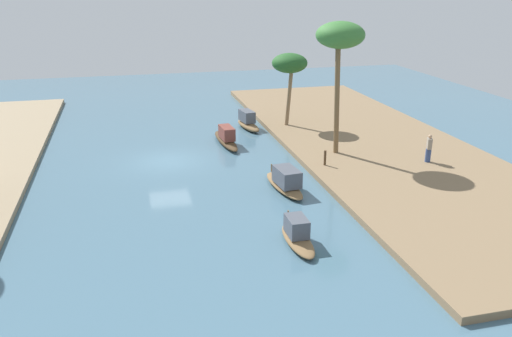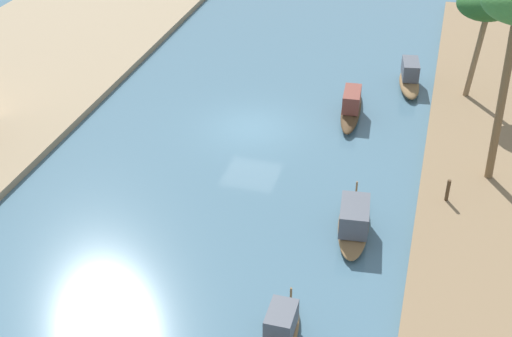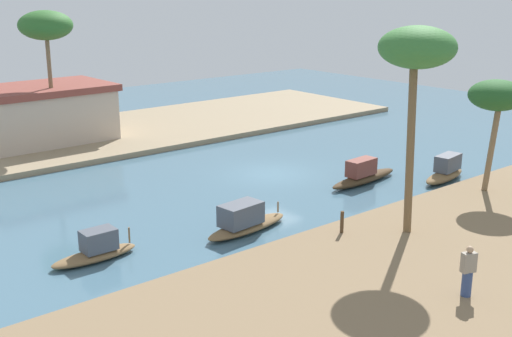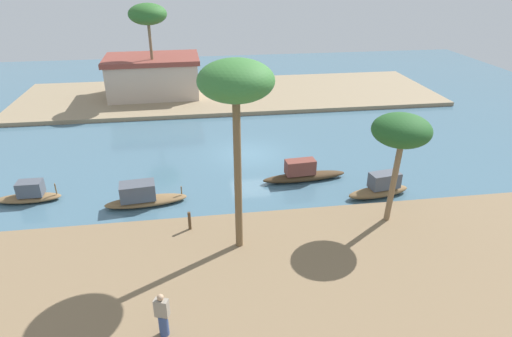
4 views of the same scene
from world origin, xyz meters
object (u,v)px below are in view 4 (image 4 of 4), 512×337
at_px(sampan_upstream_small, 381,187).
at_px(mooring_post, 190,221).
at_px(sampan_with_tall_canopy, 142,196).
at_px(sampan_midstream, 29,194).
at_px(sampan_foreground, 303,173).
at_px(riverside_building, 153,76).
at_px(palm_tree_left_far, 401,132).
at_px(palm_tree_right_tall, 148,15).
at_px(person_on_near_bank, 163,316).
at_px(palm_tree_left_near, 236,85).

relative_size(sampan_upstream_small, mooring_post, 4.07).
xyz_separation_m(sampan_with_tall_canopy, mooring_post, (2.38, -3.10, 0.28)).
relative_size(sampan_midstream, sampan_foreground, 0.66).
bearing_deg(riverside_building, sampan_midstream, -108.02).
bearing_deg(mooring_post, sampan_foreground, 35.59).
height_order(sampan_upstream_small, mooring_post, sampan_upstream_small).
distance_m(palm_tree_left_far, palm_tree_right_tall, 24.99).
bearing_deg(sampan_midstream, sampan_with_tall_canopy, -11.80).
xyz_separation_m(person_on_near_bank, mooring_post, (0.89, 6.09, -0.35)).
bearing_deg(mooring_post, palm_tree_left_far, -4.01).
xyz_separation_m(sampan_upstream_small, riverside_building, (-12.94, 20.18, 1.56)).
height_order(mooring_post, riverside_building, riverside_building).
relative_size(sampan_foreground, palm_tree_left_near, 0.62).
bearing_deg(sampan_upstream_small, palm_tree_left_near, -164.05).
bearing_deg(riverside_building, person_on_near_bank, -87.57).
height_order(sampan_with_tall_canopy, palm_tree_left_near, palm_tree_left_near).
bearing_deg(palm_tree_left_far, person_on_near_bank, -151.57).
height_order(sampan_upstream_small, palm_tree_left_near, palm_tree_left_near).
relative_size(person_on_near_bank, mooring_post, 1.88).
relative_size(sampan_foreground, palm_tree_left_far, 0.94).
xyz_separation_m(sampan_foreground, palm_tree_left_near, (-4.30, -6.00, 6.81)).
relative_size(sampan_upstream_small, person_on_near_bank, 2.17).
bearing_deg(palm_tree_right_tall, sampan_foreground, -61.15).
bearing_deg(sampan_upstream_small, person_on_near_bank, -151.45).
bearing_deg(sampan_midstream, sampan_foreground, 1.13).
relative_size(person_on_near_bank, palm_tree_right_tall, 0.21).
xyz_separation_m(sampan_midstream, sampan_with_tall_canopy, (5.85, -1.25, 0.08)).
distance_m(sampan_midstream, palm_tree_right_tall, 18.98).
xyz_separation_m(sampan_foreground, person_on_near_bank, (-7.27, -10.66, 0.66)).
height_order(sampan_upstream_small, sampan_midstream, sampan_upstream_small).
bearing_deg(palm_tree_left_near, person_on_near_bank, -122.46).
height_order(sampan_foreground, palm_tree_left_near, palm_tree_left_near).
xyz_separation_m(sampan_foreground, mooring_post, (-6.39, -4.57, 0.32)).
bearing_deg(palm_tree_left_near, sampan_midstream, 150.74).
bearing_deg(sampan_midstream, person_on_near_bank, -54.64).
bearing_deg(sampan_upstream_small, sampan_midstream, 164.60).
height_order(sampan_foreground, riverside_building, riverside_building).
xyz_separation_m(sampan_midstream, sampan_foreground, (14.61, 0.22, 0.05)).
xyz_separation_m(sampan_foreground, riverside_building, (-9.30, 17.85, 1.61)).
xyz_separation_m(sampan_with_tall_canopy, palm_tree_left_near, (4.46, -4.53, 6.78)).
bearing_deg(sampan_with_tall_canopy, palm_tree_left_near, -51.43).
bearing_deg(sampan_foreground, palm_tree_left_near, -130.00).
height_order(palm_tree_left_far, riverside_building, palm_tree_left_far).
height_order(sampan_upstream_small, sampan_foreground, sampan_upstream_small).
bearing_deg(mooring_post, sampan_with_tall_canopy, 127.47).
xyz_separation_m(palm_tree_left_near, palm_tree_right_tall, (-4.84, 22.59, 0.04)).
relative_size(sampan_midstream, mooring_post, 3.70).
bearing_deg(palm_tree_right_tall, mooring_post, -82.59).
distance_m(person_on_near_bank, palm_tree_left_near, 8.27).
bearing_deg(palm_tree_left_near, palm_tree_left_far, 6.27).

